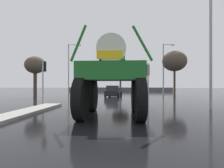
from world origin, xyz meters
TOP-DOWN VIEW (x-y plane):
  - ground_plane at (0.00, 18.00)m, footprint 120.00×120.00m
  - median_island at (-4.08, 5.49)m, footprint 1.35×9.99m
  - oversize_sprayer at (1.00, 6.38)m, footprint 3.78×5.22m
  - sedan_ahead at (-0.01, 20.67)m, footprint 2.19×4.25m
  - traffic_signal_near_left at (-5.04, 10.79)m, footprint 0.24×0.54m
  - traffic_signal_near_right at (3.43, 10.80)m, footprint 0.24×0.54m
  - streetlight_near_right at (7.54, 9.02)m, footprint 2.12×0.24m
  - streetlight_far_left at (-8.01, 26.35)m, footprint 2.30×0.24m
  - streetlight_far_right at (7.53, 24.57)m, footprint 1.76×0.24m
  - bare_tree_left at (-10.03, 18.67)m, footprint 2.60×2.60m
  - bare_tree_right at (9.08, 24.55)m, footprint 3.67×3.67m
  - bare_tree_far_center at (0.27, 38.62)m, footprint 4.07×4.07m
  - roadside_barrier at (0.00, 39.79)m, footprint 25.39×0.24m

SIDE VIEW (x-z plane):
  - ground_plane at x=0.00m, z-range 0.00..0.00m
  - median_island at x=-4.08m, z-range 0.00..0.15m
  - roadside_barrier at x=0.00m, z-range 0.00..0.90m
  - sedan_ahead at x=-0.01m, z-range -0.05..1.47m
  - oversize_sprayer at x=1.00m, z-range -0.08..4.32m
  - traffic_signal_near_right at x=3.43m, z-range 0.76..4.07m
  - traffic_signal_near_left at x=-5.04m, z-range 0.85..4.52m
  - bare_tree_left at x=-10.03m, z-range 1.44..6.73m
  - streetlight_near_right at x=7.54m, z-range 0.47..8.08m
  - streetlight_far_right at x=7.53m, z-range 0.43..8.39m
  - streetlight_far_left at x=-8.01m, z-range 0.50..9.12m
  - bare_tree_right at x=9.08m, z-range 1.81..8.61m
  - bare_tree_far_center at x=0.27m, z-range 2.15..10.01m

